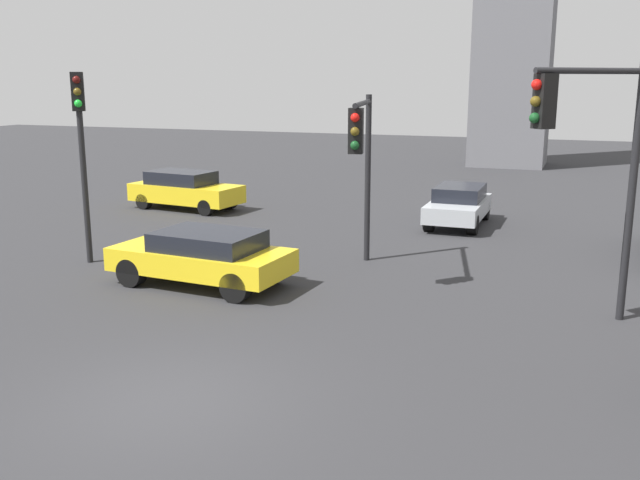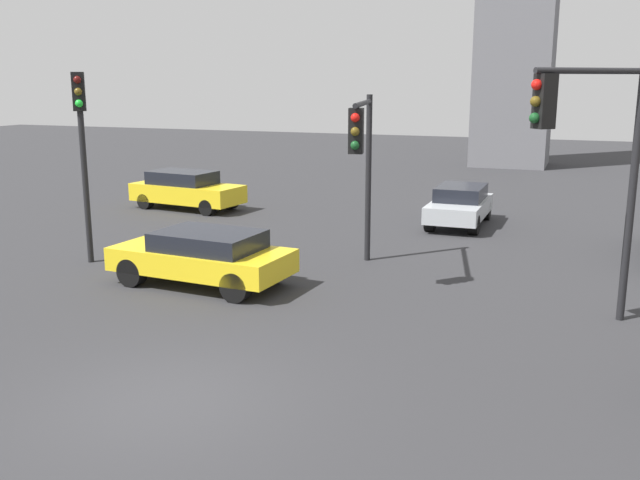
% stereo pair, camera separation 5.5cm
% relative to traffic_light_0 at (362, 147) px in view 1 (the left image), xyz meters
% --- Properties ---
extents(ground_plane, '(108.48, 108.48, 0.00)m').
position_rel_traffic_light_0_xyz_m(ground_plane, '(-0.71, -7.87, -3.29)').
color(ground_plane, '#2D2D30').
extents(traffic_light_0, '(0.97, 3.64, 4.52)m').
position_rel_traffic_light_0_xyz_m(traffic_light_0, '(0.00, 0.00, 0.00)').
color(traffic_light_0, black).
rests_on(traffic_light_0, ground_plane).
extents(traffic_light_2, '(0.45, 0.48, 5.10)m').
position_rel_traffic_light_0_xyz_m(traffic_light_2, '(-7.40, -1.20, 0.27)').
color(traffic_light_2, black).
rests_on(traffic_light_2, ground_plane).
extents(traffic_light_3, '(2.04, 1.85, 5.32)m').
position_rel_traffic_light_0_xyz_m(traffic_light_3, '(5.20, -1.94, 0.45)').
color(traffic_light_3, black).
rests_on(traffic_light_3, ground_plane).
extents(car_1, '(4.54, 2.28, 1.46)m').
position_rel_traffic_light_0_xyz_m(car_1, '(-9.28, 6.88, -2.52)').
color(car_1, yellow).
rests_on(car_1, ground_plane).
extents(car_2, '(1.74, 3.92, 1.35)m').
position_rel_traffic_light_0_xyz_m(car_2, '(1.16, 7.51, -2.57)').
color(car_2, '#ADB2B7').
rests_on(car_2, ground_plane).
extents(car_4, '(4.47, 2.27, 1.35)m').
position_rel_traffic_light_0_xyz_m(car_4, '(-3.36, -2.04, -2.55)').
color(car_4, yellow).
rests_on(car_4, ground_plane).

